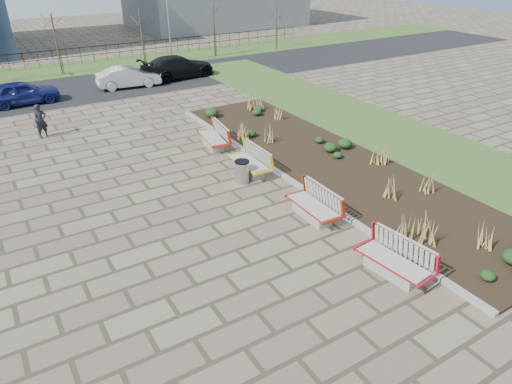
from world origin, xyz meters
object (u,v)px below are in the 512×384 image
bench_b (312,204)px  bench_c (249,161)px  bench_d (212,136)px  lamp_east (169,22)px  bench_a (393,259)px  litter_bin (242,172)px  car_silver (128,77)px  pedestrian (41,121)px  car_black (178,67)px  car_blue (22,93)px

bench_b → bench_c: bearing=91.4°
bench_d → lamp_east: lamp_east is taller
bench_a → litter_bin: bearing=88.6°
bench_b → car_silver: size_ratio=0.54×
bench_b → pedestrian: size_ratio=1.35×
pedestrian → litter_bin: bearing=-71.3°
car_black → car_silver: bearing=92.0°
pedestrian → car_blue: (-0.07, 6.00, -0.09)m
bench_b → bench_d: (0.00, 7.15, 0.00)m
bench_d → pedestrian: (-6.19, 5.21, 0.28)m
car_silver → car_black: 3.64m
bench_b → pedestrian: 13.83m
litter_bin → bench_d: bearing=80.4°
litter_bin → car_black: (4.19, 15.95, 0.35)m
bench_d → pedestrian: 8.10m
car_black → bench_c: bearing=159.6°
lamp_east → litter_bin: bearing=-105.3°
bench_b → litter_bin: 3.51m
bench_d → car_blue: (-6.26, 11.21, 0.19)m
litter_bin → bench_b: bearing=-79.7°
bench_a → litter_bin: (-0.62, 6.93, -0.08)m
bench_a → car_silver: 22.29m
lamp_east → bench_c: bearing=-104.0°
lamp_east → bench_a: bearing=-100.3°
bench_c → pedestrian: bearing=127.4°
bench_a → lamp_east: (5.00, 27.51, 2.54)m
bench_d → car_silver: bearing=98.1°
car_silver → bench_d: bearing=-173.6°
pedestrian → lamp_east: lamp_east is taller
litter_bin → pedestrian: 10.51m
litter_bin → car_black: 16.49m
bench_d → litter_bin: bench_d is taller
car_black → bench_a: bearing=163.8°
car_black → lamp_east: 5.35m
litter_bin → lamp_east: 21.50m
bench_d → car_blue: 12.84m
bench_a → bench_c: 7.49m
bench_b → car_silver: 18.81m
pedestrian → bench_d: bearing=-53.4°
bench_d → bench_b: bearing=-82.1°
bench_a → lamp_east: size_ratio=0.35×
litter_bin → car_silver: size_ratio=0.21×
bench_a → car_silver: (-0.03, 22.29, 0.16)m
car_blue → bench_c: bearing=-158.7°
car_blue → bench_d: bearing=-153.1°
bench_d → litter_bin: (-0.62, -3.69, -0.08)m
bench_d → car_silver: (-0.03, 11.66, 0.16)m
bench_c → bench_a: bearing=-89.1°
pedestrian → lamp_east: size_ratio=0.26×
bench_b → litter_bin: bearing=101.7°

